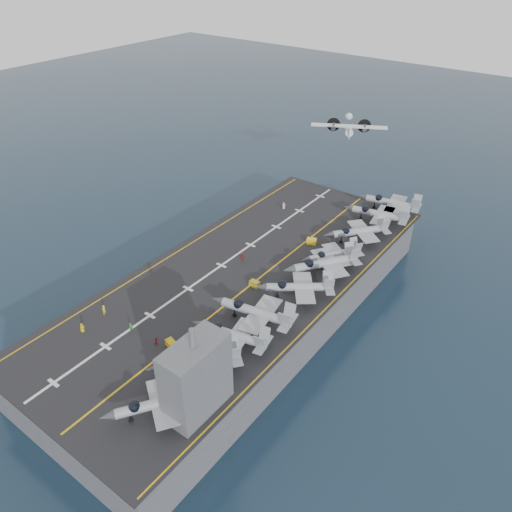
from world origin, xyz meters
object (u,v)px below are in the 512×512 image
Objects in this scene: island_superstructure at (195,370)px; transport_plane at (349,130)px; tow_cart_a at (171,343)px; fighter_jet_0 at (157,403)px.

island_superstructure is 89.61m from transport_plane.
fighter_jet_0 is at bearing -52.44° from tow_cart_a.
island_superstructure is 7.04× the size of tow_cart_a.
transport_plane is at bearing 101.88° from fighter_jet_0.
tow_cart_a is (-12.29, 6.69, -6.93)m from island_superstructure.
tow_cart_a is at bearing 151.45° from island_superstructure.
tow_cart_a is at bearing -82.45° from transport_plane.
transport_plane is at bearing 97.55° from tow_cart_a.
fighter_jet_0 is at bearing -130.22° from island_superstructure.
island_superstructure is at bearing 49.78° from fighter_jet_0.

